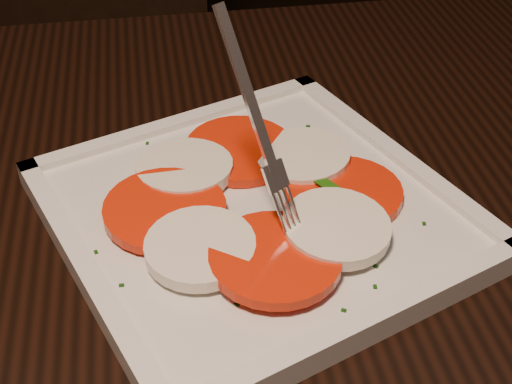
% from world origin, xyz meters
% --- Properties ---
extents(table, '(1.21, 0.82, 0.75)m').
position_xyz_m(table, '(0.03, 0.29, 0.65)').
color(table, black).
rests_on(table, ground).
extents(chair, '(0.48, 0.48, 0.93)m').
position_xyz_m(chair, '(-0.13, 1.11, 0.53)').
color(chair, black).
rests_on(chair, ground).
extents(plate, '(0.37, 0.37, 0.01)m').
position_xyz_m(plate, '(0.04, 0.29, 0.76)').
color(plate, silver).
rests_on(plate, table).
extents(caprese_salad, '(0.24, 0.23, 0.02)m').
position_xyz_m(caprese_salad, '(0.04, 0.29, 0.77)').
color(caprese_salad, red).
rests_on(caprese_salad, plate).
extents(fork, '(0.07, 0.08, 0.14)m').
position_xyz_m(fork, '(0.03, 0.28, 0.86)').
color(fork, white).
rests_on(fork, caprese_salad).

